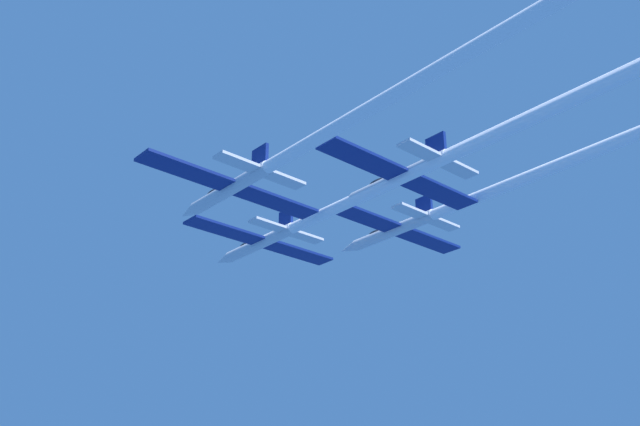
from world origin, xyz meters
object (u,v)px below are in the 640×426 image
(jet_lead, at_px, (368,193))
(jet_right_wing, at_px, (546,170))
(jet_left_wing, at_px, (364,111))
(jet_slot, at_px, (524,120))

(jet_lead, height_order, jet_right_wing, jet_right_wing)
(jet_lead, height_order, jet_left_wing, jet_lead)
(jet_lead, xyz_separation_m, jet_slot, (0.08, -19.20, 0.16))
(jet_left_wing, height_order, jet_slot, jet_slot)
(jet_lead, relative_size, jet_right_wing, 0.93)
(jet_left_wing, distance_m, jet_slot, 14.20)
(jet_right_wing, bearing_deg, jet_lead, 127.65)
(jet_right_wing, height_order, jet_slot, jet_right_wing)
(jet_lead, xyz_separation_m, jet_right_wing, (11.12, -14.41, 0.97))
(jet_left_wing, distance_m, jet_right_wing, 23.28)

